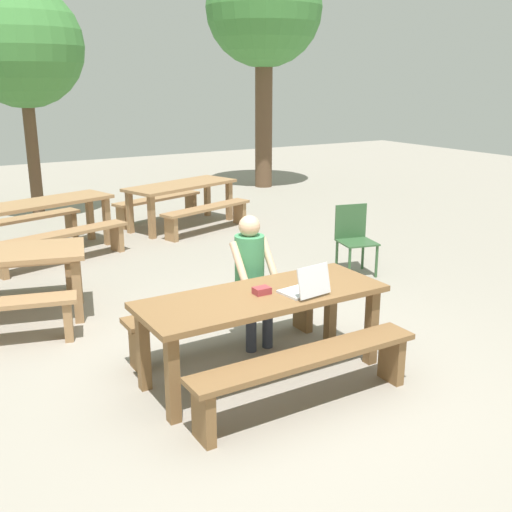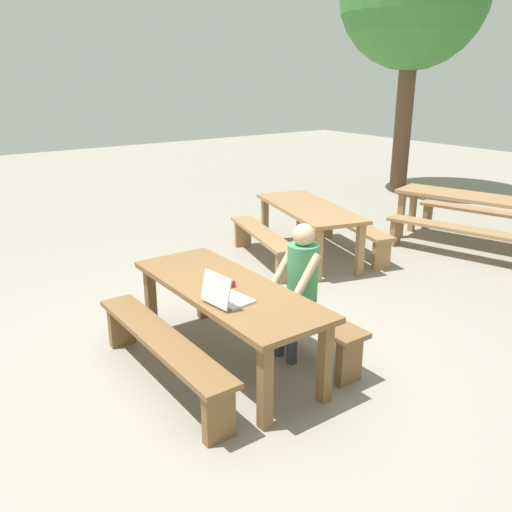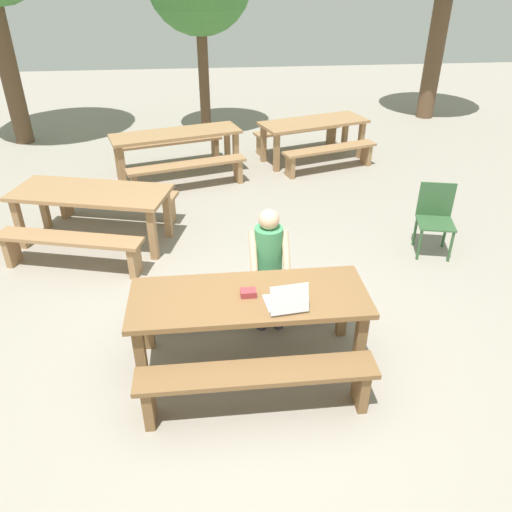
{
  "view_description": "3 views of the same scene",
  "coord_description": "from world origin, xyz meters",
  "px_view_note": "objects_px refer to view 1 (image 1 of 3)",
  "views": [
    {
      "loc": [
        -2.5,
        -4.06,
        2.46
      ],
      "look_at": [
        0.09,
        0.25,
        0.99
      ],
      "focal_mm": 42.89,
      "sensor_mm": 36.0,
      "label": 1
    },
    {
      "loc": [
        3.63,
        -2.3,
        2.49
      ],
      "look_at": [
        0.09,
        0.25,
        0.99
      ],
      "focal_mm": 37.59,
      "sensor_mm": 36.0,
      "label": 2
    },
    {
      "loc": [
        -0.32,
        -3.6,
        3.28
      ],
      "look_at": [
        0.09,
        0.25,
        0.99
      ],
      "focal_mm": 35.23,
      "sensor_mm": 36.0,
      "label": 3
    }
  ],
  "objects_px": {
    "picnic_table_front": "(263,305)",
    "tree_left": "(264,10)",
    "small_pouch": "(262,290)",
    "picnic_table_distant": "(37,210)",
    "laptop": "(306,287)",
    "plastic_chair": "(354,237)",
    "picnic_table_mid": "(181,190)",
    "person_seated": "(252,271)",
    "tree_rear": "(22,47)"
  },
  "relations": [
    {
      "from": "small_pouch",
      "to": "picnic_table_distant",
      "type": "bearing_deg",
      "value": 99.24
    },
    {
      "from": "laptop",
      "to": "picnic_table_distant",
      "type": "height_order",
      "value": "laptop"
    },
    {
      "from": "small_pouch",
      "to": "person_seated",
      "type": "xyz_separation_m",
      "value": [
        0.26,
        0.6,
        -0.04
      ]
    },
    {
      "from": "picnic_table_front",
      "to": "tree_left",
      "type": "distance_m",
      "value": 10.05
    },
    {
      "from": "tree_left",
      "to": "small_pouch",
      "type": "bearing_deg",
      "value": -121.77
    },
    {
      "from": "picnic_table_distant",
      "to": "picnic_table_mid",
      "type": "bearing_deg",
      "value": -2.95
    },
    {
      "from": "person_seated",
      "to": "picnic_table_distant",
      "type": "height_order",
      "value": "person_seated"
    },
    {
      "from": "tree_left",
      "to": "laptop",
      "type": "bearing_deg",
      "value": -119.57
    },
    {
      "from": "person_seated",
      "to": "plastic_chair",
      "type": "xyz_separation_m",
      "value": [
        2.28,
        1.25,
        -0.26
      ]
    },
    {
      "from": "picnic_table_front",
      "to": "plastic_chair",
      "type": "height_order",
      "value": "plastic_chair"
    },
    {
      "from": "tree_rear",
      "to": "plastic_chair",
      "type": "bearing_deg",
      "value": -63.41
    },
    {
      "from": "small_pouch",
      "to": "plastic_chair",
      "type": "relative_size",
      "value": 0.15
    },
    {
      "from": "laptop",
      "to": "plastic_chair",
      "type": "distance_m",
      "value": 3.05
    },
    {
      "from": "picnic_table_front",
      "to": "person_seated",
      "type": "bearing_deg",
      "value": 67.33
    },
    {
      "from": "person_seated",
      "to": "plastic_chair",
      "type": "bearing_deg",
      "value": 28.63
    },
    {
      "from": "laptop",
      "to": "tree_rear",
      "type": "relative_size",
      "value": 0.09
    },
    {
      "from": "tree_rear",
      "to": "small_pouch",
      "type": "bearing_deg",
      "value": -88.05
    },
    {
      "from": "person_seated",
      "to": "picnic_table_distant",
      "type": "distance_m",
      "value": 4.36
    },
    {
      "from": "laptop",
      "to": "plastic_chair",
      "type": "height_order",
      "value": "laptop"
    },
    {
      "from": "tree_left",
      "to": "tree_rear",
      "type": "height_order",
      "value": "tree_left"
    },
    {
      "from": "picnic_table_distant",
      "to": "person_seated",
      "type": "bearing_deg",
      "value": -92.0
    },
    {
      "from": "tree_rear",
      "to": "person_seated",
      "type": "bearing_deg",
      "value": -85.71
    },
    {
      "from": "picnic_table_front",
      "to": "laptop",
      "type": "height_order",
      "value": "laptop"
    },
    {
      "from": "picnic_table_front",
      "to": "picnic_table_distant",
      "type": "xyz_separation_m",
      "value": [
        -0.79,
        4.83,
        0.02
      ]
    },
    {
      "from": "small_pouch",
      "to": "picnic_table_mid",
      "type": "distance_m",
      "value": 5.66
    },
    {
      "from": "tree_left",
      "to": "tree_rear",
      "type": "xyz_separation_m",
      "value": [
        -5.26,
        -0.66,
        -0.92
      ]
    },
    {
      "from": "picnic_table_front",
      "to": "picnic_table_mid",
      "type": "xyz_separation_m",
      "value": [
        1.69,
        5.4,
        -0.01
      ]
    },
    {
      "from": "plastic_chair",
      "to": "picnic_table_distant",
      "type": "distance_m",
      "value": 4.47
    },
    {
      "from": "picnic_table_front",
      "to": "tree_rear",
      "type": "distance_m",
      "value": 7.79
    },
    {
      "from": "laptop",
      "to": "person_seated",
      "type": "relative_size",
      "value": 0.29
    },
    {
      "from": "laptop",
      "to": "picnic_table_mid",
      "type": "distance_m",
      "value": 5.78
    },
    {
      "from": "laptop",
      "to": "tree_rear",
      "type": "xyz_separation_m",
      "value": [
        -0.56,
        7.64,
        2.15
      ]
    },
    {
      "from": "laptop",
      "to": "picnic_table_distant",
      "type": "distance_m",
      "value": 5.15
    },
    {
      "from": "picnic_table_front",
      "to": "tree_rear",
      "type": "height_order",
      "value": "tree_rear"
    },
    {
      "from": "person_seated",
      "to": "tree_left",
      "type": "xyz_separation_m",
      "value": [
        4.75,
        7.49,
        3.15
      ]
    },
    {
      "from": "picnic_table_mid",
      "to": "picnic_table_distant",
      "type": "relative_size",
      "value": 0.93
    },
    {
      "from": "picnic_table_distant",
      "to": "tree_rear",
      "type": "bearing_deg",
      "value": 62.58
    },
    {
      "from": "person_seated",
      "to": "picnic_table_distant",
      "type": "bearing_deg",
      "value": 103.88
    },
    {
      "from": "tree_left",
      "to": "plastic_chair",
      "type": "bearing_deg",
      "value": -111.56
    },
    {
      "from": "picnic_table_front",
      "to": "tree_left",
      "type": "height_order",
      "value": "tree_left"
    },
    {
      "from": "small_pouch",
      "to": "picnic_table_distant",
      "type": "relative_size",
      "value": 0.06
    },
    {
      "from": "laptop",
      "to": "small_pouch",
      "type": "bearing_deg",
      "value": -40.87
    },
    {
      "from": "picnic_table_mid",
      "to": "laptop",
      "type": "bearing_deg",
      "value": -121.7
    },
    {
      "from": "picnic_table_front",
      "to": "small_pouch",
      "type": "relative_size",
      "value": 15.38
    },
    {
      "from": "picnic_table_front",
      "to": "plastic_chair",
      "type": "bearing_deg",
      "value": 36.1
    },
    {
      "from": "person_seated",
      "to": "tree_rear",
      "type": "bearing_deg",
      "value": 94.29
    },
    {
      "from": "small_pouch",
      "to": "plastic_chair",
      "type": "bearing_deg",
      "value": 35.96
    },
    {
      "from": "picnic_table_front",
      "to": "small_pouch",
      "type": "distance_m",
      "value": 0.13
    },
    {
      "from": "small_pouch",
      "to": "picnic_table_mid",
      "type": "height_order",
      "value": "small_pouch"
    },
    {
      "from": "person_seated",
      "to": "plastic_chair",
      "type": "height_order",
      "value": "person_seated"
    }
  ]
}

